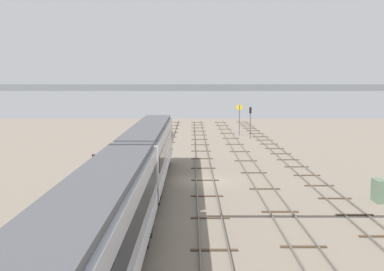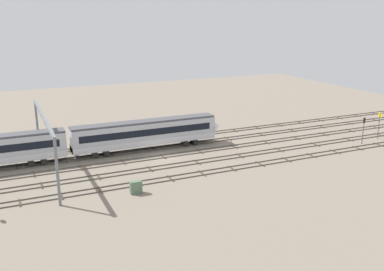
% 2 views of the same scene
% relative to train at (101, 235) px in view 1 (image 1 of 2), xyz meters
% --- Properties ---
extents(ground_plane, '(150.56, 150.56, 0.00)m').
position_rel_train_xyz_m(ground_plane, '(25.48, -4.64, -2.66)').
color(ground_plane, gray).
extents(track_near_foreground, '(134.56, 2.40, 0.16)m').
position_rel_train_xyz_m(track_near_foreground, '(25.48, -13.91, -2.59)').
color(track_near_foreground, '#59544C').
rests_on(track_near_foreground, ground).
extents(track_second_near, '(134.56, 2.40, 0.16)m').
position_rel_train_xyz_m(track_second_near, '(25.48, -9.27, -2.59)').
color(track_second_near, '#59544C').
rests_on(track_second_near, ground).
extents(track_middle, '(134.56, 2.40, 0.16)m').
position_rel_train_xyz_m(track_middle, '(25.48, -4.64, -2.59)').
color(track_middle, '#59544C').
rests_on(track_middle, ground).
extents(track_with_train, '(134.56, 2.40, 0.16)m').
position_rel_train_xyz_m(track_with_train, '(25.48, 0.00, -2.59)').
color(track_with_train, '#59544C').
rests_on(track_with_train, ground).
extents(track_far_background, '(134.56, 2.40, 0.16)m').
position_rel_train_xyz_m(track_far_background, '(25.48, 4.64, -2.59)').
color(track_far_background, '#59544C').
rests_on(track_far_background, ground).
extents(train, '(75.20, 3.24, 4.80)m').
position_rel_train_xyz_m(train, '(0.00, 0.00, 0.00)').
color(train, '#B7BCC6').
rests_on(train, ground).
extents(overhead_gantry, '(0.40, 24.45, 8.39)m').
position_rel_train_xyz_m(overhead_gantry, '(8.14, -4.62, 3.97)').
color(overhead_gantry, slate).
rests_on(overhead_gantry, ground).
extents(speed_sign_near_foreground, '(0.14, 0.89, 4.80)m').
position_rel_train_xyz_m(speed_sign_near_foreground, '(64.28, -10.97, 0.46)').
color(speed_sign_near_foreground, '#4C4C51').
rests_on(speed_sign_near_foreground, ground).
extents(signal_light_trackside_approach, '(0.31, 0.32, 3.91)m').
position_rel_train_xyz_m(signal_light_trackside_approach, '(13.68, 2.67, -0.07)').
color(signal_light_trackside_approach, '#4C4C51').
rests_on(signal_light_trackside_approach, ground).
extents(signal_light_trackside_departure, '(0.31, 0.32, 4.63)m').
position_rel_train_xyz_m(signal_light_trackside_departure, '(59.39, -12.16, 0.37)').
color(signal_light_trackside_departure, '#4C4C51').
rests_on(signal_light_trackside_departure, ground).
extents(relay_cabinet, '(1.51, 0.67, 1.61)m').
position_rel_train_xyz_m(relay_cabinet, '(17.31, -16.76, -1.85)').
color(relay_cabinet, '#597259').
rests_on(relay_cabinet, ground).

